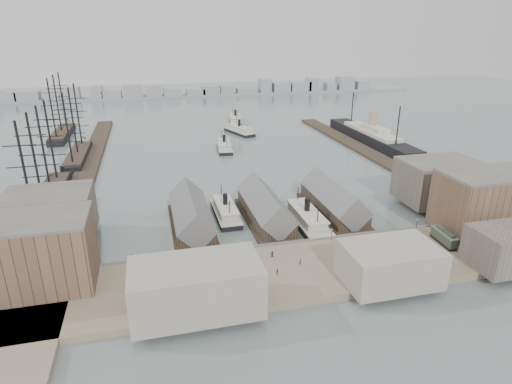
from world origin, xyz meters
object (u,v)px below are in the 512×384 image
object	(u,v)px
tram	(444,238)
horse_cart_left	(136,281)
ferry_docked_west	(226,211)
horse_cart_right	(380,254)
ocean_steamer	(371,136)
horse_cart_center	(241,272)

from	to	relation	value
tram	horse_cart_left	xyz separation A→B (m)	(-91.56, 0.19, -1.22)
ferry_docked_west	horse_cart_right	xyz separation A→B (m)	(37.47, -43.87, 0.64)
ocean_steamer	horse_cart_left	xyz separation A→B (m)	(-135.98, -127.68, -1.20)
tram	horse_cart_center	distance (m)	64.30
ocean_steamer	horse_cart_left	distance (m)	186.53
horse_cart_left	horse_cart_center	world-z (taller)	horse_cart_center
ferry_docked_west	horse_cart_center	xyz separation A→B (m)	(-3.67, -43.57, 0.64)
ferry_docked_west	tram	distance (m)	73.35
ferry_docked_west	horse_cart_right	bearing A→B (deg)	-49.50
horse_cart_center	ferry_docked_west	bearing A→B (deg)	8.95
horse_cart_center	horse_cart_right	bearing A→B (deg)	-76.66
ferry_docked_west	horse_cart_right	distance (m)	57.70
horse_cart_left	horse_cart_center	size ratio (longest dim) A/B	0.85
horse_cart_right	horse_cart_center	bearing A→B (deg)	95.88
tram	horse_cart_left	size ratio (longest dim) A/B	2.62
horse_cart_center	ocean_steamer	bearing A→B (deg)	-26.10
ferry_docked_west	horse_cart_left	world-z (taller)	ferry_docked_west
horse_cart_left	horse_cart_right	distance (m)	68.50
ferry_docked_west	ocean_steamer	distance (m)	136.10
ferry_docked_west	horse_cart_right	world-z (taller)	ferry_docked_west
tram	horse_cart_center	size ratio (longest dim) A/B	2.22
ocean_steamer	tram	world-z (taller)	ocean_steamer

